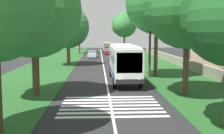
{
  "coord_description": "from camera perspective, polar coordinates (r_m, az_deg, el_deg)",
  "views": [
    {
      "loc": [
        -21.93,
        0.87,
        4.9
      ],
      "look_at": [
        6.82,
        -0.54,
        1.6
      ],
      "focal_mm": 46.84,
      "sensor_mm": 36.0,
      "label": 1
    }
  ],
  "objects": [
    {
      "name": "roadside_tree_left_2",
      "position": [
        72.3,
        -6.5,
        8.23
      ],
      "size": [
        5.23,
        4.49,
        9.43
      ],
      "color": "#4C3826",
      "rests_on": "grass_verge_left"
    },
    {
      "name": "ground",
      "position": [
        22.49,
        -0.53,
        -6.04
      ],
      "size": [
        160.0,
        160.0,
        0.0
      ],
      "primitive_type": "plane",
      "color": "#262628"
    },
    {
      "name": "roadside_tree_right_2",
      "position": [
        23.93,
        14.06,
        11.37
      ],
      "size": [
        8.43,
        7.03,
        10.66
      ],
      "color": "#4C3826",
      "rests_on": "grass_verge_right"
    },
    {
      "name": "roadside_tree_right_1",
      "position": [
        74.09,
        2.27,
        8.12
      ],
      "size": [
        7.8,
        6.39,
        10.27
      ],
      "color": "#3D2D1E",
      "rests_on": "grass_verge_right"
    },
    {
      "name": "roadside_tree_left_1",
      "position": [
        46.34,
        -8.72,
        7.48
      ],
      "size": [
        7.92,
        6.57,
        9.16
      ],
      "color": "brown",
      "rests_on": "grass_verge_left"
    },
    {
      "name": "utility_pole",
      "position": [
        32.45,
        7.41,
        4.55
      ],
      "size": [
        0.24,
        1.4,
        7.25
      ],
      "color": "#473828",
      "rests_on": "grass_verge_right"
    },
    {
      "name": "trailing_minibus_0",
      "position": [
        76.75,
        -0.93,
        4.03
      ],
      "size": [
        6.0,
        2.14,
        2.53
      ],
      "color": "#BFB299",
      "rests_on": "ground"
    },
    {
      "name": "roadside_tree_left_3",
      "position": [
        23.85,
        -15.36,
        10.11
      ],
      "size": [
        8.84,
        7.4,
        10.34
      ],
      "color": "#4C3826",
      "rests_on": "grass_verge_left"
    },
    {
      "name": "centre_line",
      "position": [
        37.27,
        -1.45,
        -1.01
      ],
      "size": [
        110.0,
        0.16,
        0.01
      ],
      "primitive_type": "cube",
      "color": "silver",
      "rests_on": "ground"
    },
    {
      "name": "trailing_car_0",
      "position": [
        50.4,
        0.42,
        1.72
      ],
      "size": [
        4.3,
        1.78,
        1.43
      ],
      "color": "#B21E1E",
      "rests_on": "ground"
    },
    {
      "name": "coach_bus",
      "position": [
        30.02,
        2.31,
        1.27
      ],
      "size": [
        11.16,
        2.62,
        3.73
      ],
      "color": "white",
      "rests_on": "ground"
    },
    {
      "name": "trailing_car_2",
      "position": [
        68.97,
        -0.71,
        3.02
      ],
      "size": [
        4.3,
        1.78,
        1.43
      ],
      "color": "#B21E1E",
      "rests_on": "ground"
    },
    {
      "name": "roadside_tree_right_3",
      "position": [
        33.68,
        8.32,
        11.96
      ],
      "size": [
        8.49,
        7.17,
        11.81
      ],
      "color": "brown",
      "rests_on": "grass_verge_right"
    },
    {
      "name": "grass_verge_right",
      "position": [
        38.34,
        10.9,
        -0.89
      ],
      "size": [
        120.0,
        8.0,
        0.04
      ],
      "primitive_type": "cube",
      "color": "#235623",
      "rests_on": "ground"
    },
    {
      "name": "grass_verge_left",
      "position": [
        37.97,
        -13.92,
        -1.04
      ],
      "size": [
        120.0,
        8.0,
        0.04
      ],
      "primitive_type": "cube",
      "color": "#235623",
      "rests_on": "ground"
    },
    {
      "name": "trailing_car_1",
      "position": [
        60.23,
        -3.92,
        2.49
      ],
      "size": [
        4.3,
        1.78,
        1.43
      ],
      "color": "silver",
      "rests_on": "ground"
    },
    {
      "name": "zebra_crossing",
      "position": [
        20.1,
        -0.24,
        -7.56
      ],
      "size": [
        5.85,
        6.8,
        0.01
      ],
      "color": "silver",
      "rests_on": "ground"
    },
    {
      "name": "roadside_wall",
      "position": [
        43.95,
        13.69,
        0.83
      ],
      "size": [
        70.0,
        0.4,
        1.25
      ],
      "primitive_type": "cube",
      "color": "#9E937F",
      "rests_on": "grass_verge_right"
    }
  ]
}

